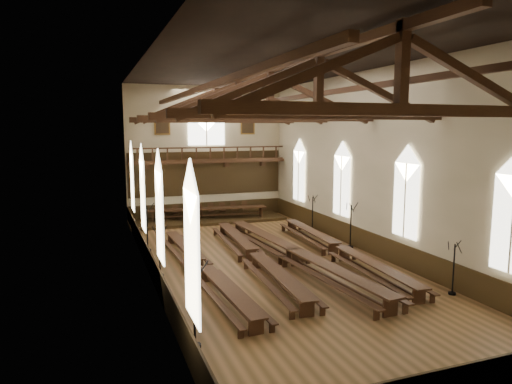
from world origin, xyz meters
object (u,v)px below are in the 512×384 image
refectory_row_a (202,266)px  candelabrum_right_near (453,278)px  candelabrum_left_mid (160,261)px  refectory_row_d (339,248)px  refectory_row_b (255,254)px  dais (208,220)px  high_table (208,210)px  candelabrum_right_mid (350,234)px  candelabrum_left_far (147,236)px  candelabrum_left_near (195,322)px  candelabrum_right_far (312,220)px  refectory_row_c (294,253)px

refectory_row_a → candelabrum_right_near: bearing=-32.3°
candelabrum_left_mid → refectory_row_d: bearing=-1.1°
refectory_row_b → dais: bearing=87.9°
dais → high_table: size_ratio=1.30×
candelabrum_left_mid → refectory_row_b: bearing=2.6°
refectory_row_d → candelabrum_right_mid: candelabrum_right_mid is taller
refectory_row_a → candelabrum_left_far: (-1.84, 5.41, 0.34)m
candelabrum_left_far → candelabrum_left_mid: bearing=-90.0°
candelabrum_left_near → candelabrum_right_far: 17.57m
refectory_row_b → candelabrum_right_mid: 6.43m
high_table → candelabrum_right_near: size_ratio=3.83×
refectory_row_b → high_table: (0.42, 11.30, 0.37)m
refectory_row_a → high_table: 12.67m
candelabrum_right_mid → candelabrum_right_far: (-0.00, 4.79, -0.07)m
high_table → candelabrum_right_far: size_ratio=3.61×
candelabrum_left_near → candelabrum_left_mid: bearing=90.0°
refectory_row_d → candelabrum_left_far: candelabrum_left_far is taller
candelabrum_left_far → refectory_row_c: bearing=-37.6°
refectory_row_c → candelabrum_left_mid: (-6.68, 0.42, 0.15)m
candelabrum_left_mid → dais: bearing=65.7°
refectory_row_b → candelabrum_left_near: bearing=-122.0°
refectory_row_a → refectory_row_b: refectory_row_b is taller
refectory_row_c → candelabrum_left_near: bearing=-133.6°
refectory_row_d → candelabrum_left_mid: bearing=178.9°
refectory_row_c → candelabrum_right_near: 7.56m
refectory_row_d → candelabrum_right_near: size_ratio=6.25×
high_table → candelabrum_left_far: (-5.21, -6.80, -0.06)m
candelabrum_left_mid → candelabrum_right_mid: 11.19m
refectory_row_d → dais: size_ratio=1.25×
refectory_row_c → refectory_row_d: size_ratio=1.06×
high_table → candelabrum_right_mid: 11.71m
refectory_row_b → dais: size_ratio=1.25×
refectory_row_d → candelabrum_right_mid: 2.31m
refectory_row_b → candelabrum_left_far: candelabrum_left_far is taller
refectory_row_c → high_table: 12.03m
candelabrum_right_near → candelabrum_right_mid: size_ratio=0.86×
candelabrum_left_near → candelabrum_right_far: size_ratio=1.16×
dais → candelabrum_left_far: bearing=-127.5°
refectory_row_b → candelabrum_right_mid: size_ratio=5.36×
refectory_row_c → refectory_row_b: bearing=161.6°
refectory_row_b → candelabrum_right_near: (6.32, -6.77, 0.16)m
refectory_row_d → dais: bearing=109.9°
candelabrum_right_near → refectory_row_a: bearing=147.7°
refectory_row_a → candelabrum_left_near: size_ratio=4.92×
refectory_row_b → candelabrum_left_far: bearing=136.7°
refectory_row_b → candelabrum_left_mid: (-4.78, -0.21, 0.21)m
candelabrum_right_mid → candelabrum_left_far: bearing=163.3°
high_table → candelabrum_left_mid: candelabrum_left_mid is taller
refectory_row_b → candelabrum_right_mid: candelabrum_right_mid is taller
refectory_row_b → high_table: 11.32m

